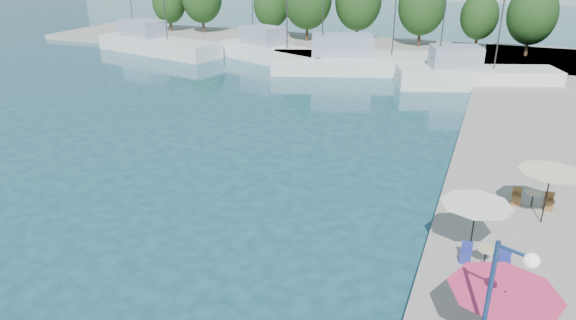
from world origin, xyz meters
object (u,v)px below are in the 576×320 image
at_px(umbrella_white, 476,210).
at_px(umbrella_cream, 550,177).
at_px(trawler_01, 156,44).
at_px(street_lamp, 501,300).
at_px(umbrella_pink, 503,299).
at_px(trawler_02, 274,53).
at_px(trawler_03, 366,62).
at_px(trawler_04, 473,76).

height_order(umbrella_white, umbrella_cream, umbrella_cream).
height_order(trawler_01, street_lamp, trawler_01).
bearing_deg(umbrella_pink, trawler_02, 121.68).
bearing_deg(umbrella_cream, trawler_02, 130.93).
height_order(trawler_01, umbrella_white, trawler_01).
relative_size(trawler_02, trawler_03, 0.76).
bearing_deg(umbrella_white, trawler_01, 139.02).
distance_m(trawler_02, umbrella_cream, 40.45).
distance_m(umbrella_white, street_lamp, 7.59).
bearing_deg(umbrella_cream, umbrella_white, -123.36).
bearing_deg(trawler_02, street_lamp, -38.03).
relative_size(trawler_02, umbrella_pink, 5.09).
bearing_deg(umbrella_white, trawler_04, 93.66).
bearing_deg(trawler_04, trawler_02, 150.61).
bearing_deg(trawler_02, umbrella_cream, -27.30).
bearing_deg(trawler_01, trawler_02, 14.15).
height_order(trawler_04, umbrella_pink, trawler_04).
distance_m(umbrella_cream, street_lamp, 11.88).
distance_m(umbrella_pink, street_lamp, 2.47).
xyz_separation_m(trawler_01, trawler_04, (37.66, -3.30, 0.00)).
xyz_separation_m(trawler_03, umbrella_white, (12.77, -33.76, 1.66)).
height_order(trawler_01, trawler_03, same).
bearing_deg(street_lamp, trawler_04, 118.24).
bearing_deg(trawler_03, umbrella_pink, -89.40).
xyz_separation_m(trawler_03, umbrella_pink, (13.85, -39.12, 1.66)).
distance_m(umbrella_pink, umbrella_cream, 9.75).
distance_m(umbrella_pink, umbrella_white, 5.47).
bearing_deg(umbrella_white, trawler_03, 110.72).
xyz_separation_m(umbrella_pink, street_lamp, (-0.21, -2.06, 1.35)).
bearing_deg(street_lamp, umbrella_white, 120.71).
distance_m(trawler_02, street_lamp, 48.91).
distance_m(trawler_01, trawler_03, 26.89).
bearing_deg(umbrella_pink, street_lamp, -95.75).
distance_m(trawler_01, trawler_02, 15.97).
relative_size(trawler_03, umbrella_white, 7.76).
relative_size(trawler_01, street_lamp, 3.58).
xyz_separation_m(trawler_04, umbrella_pink, (3.07, -36.51, 1.66)).
relative_size(trawler_03, street_lamp, 4.24).
relative_size(trawler_02, street_lamp, 3.23).
height_order(trawler_02, street_lamp, trawler_02).
relative_size(trawler_03, trawler_04, 1.43).
height_order(trawler_02, umbrella_white, trawler_02).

